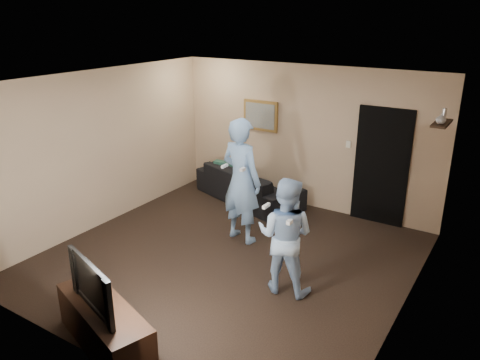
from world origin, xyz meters
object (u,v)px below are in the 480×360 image
Objects in this scene: sofa at (248,184)px; tv_console at (105,327)px; television at (100,283)px; wii_player_left at (241,181)px; wii_player_right at (285,236)px.

tv_console is at bearing 119.03° from sofa.
television is at bearing 18.06° from tv_console.
wii_player_right is at bearing -36.68° from wii_player_left.
sofa is 1.13× the size of wii_player_left.
tv_console is (0.88, -4.40, -0.08)m from sofa.
tv_console is at bearing -161.94° from television.
television is (0.00, 0.00, 0.54)m from tv_console.
wii_player_right is (1.24, -0.92, -0.22)m from wii_player_left.
wii_player_left is (-0.13, 2.97, 0.20)m from television.
sofa is at bearing 117.47° from wii_player_left.
sofa is 1.45× the size of wii_player_right.
television is 2.32m from wii_player_right.
wii_player_left is at bearing 110.61° from television.
wii_player_left reaches higher than sofa.
tv_console is 1.50× the size of television.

